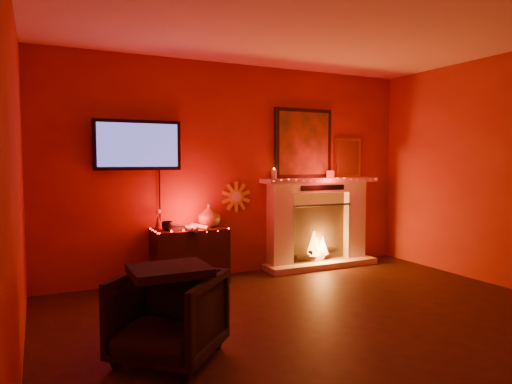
# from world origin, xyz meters

# --- Properties ---
(room) EXTENTS (5.00, 5.00, 5.00)m
(room) POSITION_xyz_m (0.00, 0.00, 1.35)
(room) COLOR black
(room) RESTS_ON ground
(floor) EXTENTS (5.00, 5.00, 0.00)m
(floor) POSITION_xyz_m (0.00, 0.00, 0.00)
(floor) COLOR black
(floor) RESTS_ON ground
(fireplace) EXTENTS (1.72, 0.40, 2.18)m
(fireplace) POSITION_xyz_m (1.14, 2.39, 0.72)
(fireplace) COLOR beige
(fireplace) RESTS_ON floor
(tv) EXTENTS (1.00, 0.07, 1.24)m
(tv) POSITION_xyz_m (-1.30, 2.45, 1.65)
(tv) COLOR black
(tv) RESTS_ON room
(sunburst_clock) EXTENTS (0.40, 0.03, 0.40)m
(sunburst_clock) POSITION_xyz_m (-0.05, 2.48, 1.00)
(sunburst_clock) COLOR gold
(sunburst_clock) RESTS_ON room
(console_table) EXTENTS (0.87, 0.53, 0.95)m
(console_table) POSITION_xyz_m (-0.73, 2.26, 0.38)
(console_table) COLOR black
(console_table) RESTS_ON floor
(armchair) EXTENTS (1.00, 1.00, 0.65)m
(armchair) POSITION_xyz_m (-1.53, 0.31, 0.33)
(armchair) COLOR black
(armchair) RESTS_ON floor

